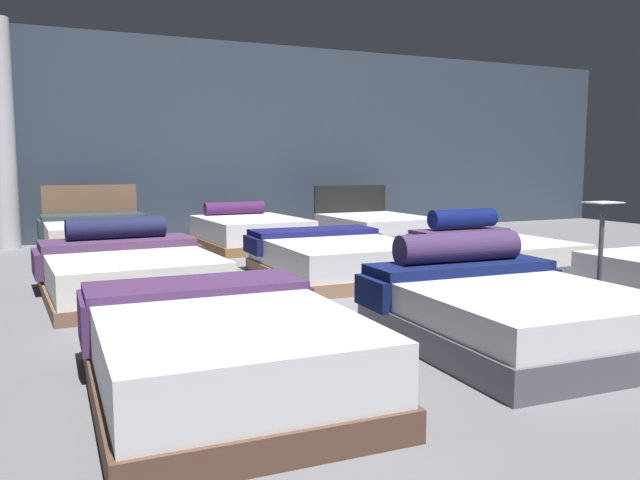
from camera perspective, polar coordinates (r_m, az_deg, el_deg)
The scene contains 12 objects.
ground_plane at distance 7.23m, azimuth 2.10°, elevation -3.86°, with size 18.00×18.00×0.02m, color slate.
showroom_back_wall at distance 11.87m, azimuth -9.11°, elevation 8.80°, with size 18.00×0.06×3.50m, color #333D4C.
bed_0 at distance 3.82m, azimuth -8.72°, elevation -9.72°, with size 1.52×2.10×0.54m.
bed_1 at distance 4.97m, azimuth 16.45°, elevation -6.06°, with size 1.73×2.03×0.76m.
bed_3 at distance 6.77m, azimuth -16.62°, elevation -2.70°, with size 1.74×2.10×0.74m.
bed_4 at distance 7.51m, azimuth 1.39°, elevation -1.61°, with size 1.68×2.12×0.51m.
bed_5 at distance 8.68m, azimuth 15.00°, elevation -0.83°, with size 1.49×2.03×0.70m.
bed_6 at distance 9.80m, azimuth -19.03°, elevation 0.22°, with size 1.58×2.07×0.99m.
bed_7 at distance 10.24m, azimuth -6.24°, elevation 0.71°, with size 1.57×2.03×0.68m.
bed_8 at distance 11.09m, azimuth 5.01°, elevation 1.08°, with size 1.60×1.99×0.92m.
price_sign at distance 5.85m, azimuth 23.57°, elevation -3.00°, with size 0.28×0.24×1.02m.
support_pillar at distance 11.02m, azimuth -26.39°, elevation 8.33°, with size 0.36×0.36×3.50m, color silver.
Camera 1 is at (-3.20, -6.34, 1.34)m, focal length 36.02 mm.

